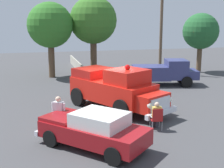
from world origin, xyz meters
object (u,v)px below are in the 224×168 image
object	(u,v)px
spectator_seated	(156,114)
oak_tree_distant	(201,32)
oak_tree_left	(93,21)
utility_pole	(161,31)
vintage_fire_truck	(115,88)
oak_tree_right	(50,25)
lawn_chair_near_truck	(157,118)
spectator_standing	(59,112)
lawn_chair_by_car	(78,88)
classic_hot_rod	(93,129)
parked_pickup	(164,72)

from	to	relation	value
spectator_seated	oak_tree_distant	size ratio (longest dim) A/B	0.24
oak_tree_left	utility_pole	xyz separation A→B (m)	(1.29, 5.79, -0.85)
vintage_fire_truck	utility_pole	bearing A→B (deg)	144.84
oak_tree_right	vintage_fire_truck	bearing A→B (deg)	14.56
vintage_fire_truck	oak_tree_distant	xyz separation A→B (m)	(-9.53, 10.60, 2.53)
utility_pole	lawn_chair_near_truck	bearing A→B (deg)	-23.73
lawn_chair_near_truck	oak_tree_left	world-z (taller)	oak_tree_left
lawn_chair_near_truck	oak_tree_distant	world-z (taller)	oak_tree_distant
spectator_standing	utility_pole	bearing A→B (deg)	141.26
lawn_chair_by_car	spectator_standing	bearing A→B (deg)	-15.85
spectator_seated	spectator_standing	world-z (taller)	spectator_standing
oak_tree_right	utility_pole	size ratio (longest dim) A/B	0.84
lawn_chair_near_truck	classic_hot_rod	bearing A→B (deg)	-70.28
parked_pickup	spectator_standing	xyz separation A→B (m)	(8.11, -8.51, -0.02)
vintage_fire_truck	lawn_chair_near_truck	size ratio (longest dim) A/B	6.13
lawn_chair_near_truck	parked_pickup	bearing A→B (deg)	154.17
oak_tree_left	utility_pole	distance (m)	6.00
spectator_seated	oak_tree_right	size ratio (longest dim) A/B	0.21
spectator_standing	oak_tree_right	size ratio (longest dim) A/B	0.27
vintage_fire_truck	spectator_standing	world-z (taller)	vintage_fire_truck
vintage_fire_truck	parked_pickup	xyz separation A→B (m)	(-5.17, 5.21, -0.21)
classic_hot_rod	lawn_chair_by_car	size ratio (longest dim) A/B	4.37
classic_hot_rod	lawn_chair_by_car	bearing A→B (deg)	175.80
oak_tree_left	classic_hot_rod	bearing A→B (deg)	-11.37
spectator_standing	oak_tree_distant	world-z (taller)	oak_tree_distant
oak_tree_right	oak_tree_distant	bearing A→B (deg)	86.05
lawn_chair_near_truck	lawn_chair_by_car	size ratio (longest dim) A/B	1.00
oak_tree_distant	utility_pole	size ratio (longest dim) A/B	0.73
oak_tree_distant	utility_pole	bearing A→B (deg)	-91.37
classic_hot_rod	spectator_seated	distance (m)	3.38
lawn_chair_by_car	lawn_chair_near_truck	bearing A→B (deg)	20.72
oak_tree_distant	vintage_fire_truck	bearing A→B (deg)	-48.04
parked_pickup	spectator_seated	bearing A→B (deg)	-26.07
oak_tree_right	utility_pole	bearing A→B (deg)	85.02
classic_hot_rod	oak_tree_left	world-z (taller)	oak_tree_left
vintage_fire_truck	classic_hot_rod	size ratio (longest dim) A/B	1.40
lawn_chair_near_truck	vintage_fire_truck	bearing A→B (deg)	-165.09
parked_pickup	oak_tree_left	size ratio (longest dim) A/B	0.75
vintage_fire_truck	lawn_chair_by_car	size ratio (longest dim) A/B	6.13
classic_hot_rod	parked_pickup	xyz separation A→B (m)	(-9.90, 7.37, 0.24)
utility_pole	vintage_fire_truck	bearing A→B (deg)	-35.16
lawn_chair_by_car	utility_pole	bearing A→B (deg)	127.88
oak_tree_distant	lawn_chair_by_car	bearing A→B (deg)	-62.24
lawn_chair_by_car	oak_tree_right	size ratio (longest dim) A/B	0.16
oak_tree_right	utility_pole	world-z (taller)	utility_pole
spectator_standing	oak_tree_distant	size ratio (longest dim) A/B	0.31
spectator_seated	parked_pickup	bearing A→B (deg)	153.93
lawn_chair_by_car	vintage_fire_truck	bearing A→B (deg)	26.93
oak_tree_left	oak_tree_distant	world-z (taller)	oak_tree_left
parked_pickup	oak_tree_right	size ratio (longest dim) A/B	0.81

